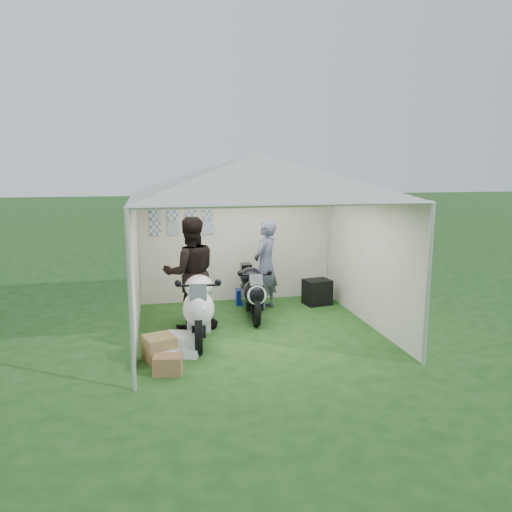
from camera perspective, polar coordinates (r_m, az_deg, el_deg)
The scene contains 12 objects.
ground at distance 8.71m, azimuth 0.11°, elevation -8.38°, with size 80.00×80.00×0.00m, color #1C4614.
canopy_tent at distance 8.29m, azimuth 0.06°, elevation 8.81°, with size 5.66×5.66×3.00m.
motorcycle_white at distance 8.13m, azimuth -6.51°, elevation -5.47°, with size 0.62×2.15×1.06m.
motorcycle_black at distance 9.28m, azimuth -0.49°, elevation -3.85°, with size 0.49×1.90×0.93m.
paddock_stand at distance 10.20m, azimuth -1.14°, elevation -4.67°, with size 0.41×0.26×0.31m, color #122AD4.
person_dark_jacket at distance 8.62m, azimuth -7.50°, elevation -1.95°, with size 0.95×0.74×1.95m, color black.
person_blue_jacket at distance 9.72m, azimuth 1.10°, elevation -1.03°, with size 0.64×0.42×1.76m, color slate.
equipment_box at distance 10.25m, azimuth 7.00°, elevation -4.10°, with size 0.51×0.41×0.51m, color black.
crate_0 at distance 7.63m, azimuth -8.40°, elevation -9.96°, with size 0.49×0.38×0.33m, color white.
crate_1 at distance 7.47m, azimuth -10.97°, elevation -10.31°, with size 0.41×0.41×0.37m, color olive.
crate_2 at distance 7.37m, azimuth -10.12°, elevation -11.25°, with size 0.28×0.23×0.20m, color silver.
crate_3 at distance 7.03m, azimuth -10.05°, elevation -12.13°, with size 0.38×0.27×0.25m, color brown.
Camera 1 is at (-1.70, -8.08, 2.79)m, focal length 35.00 mm.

